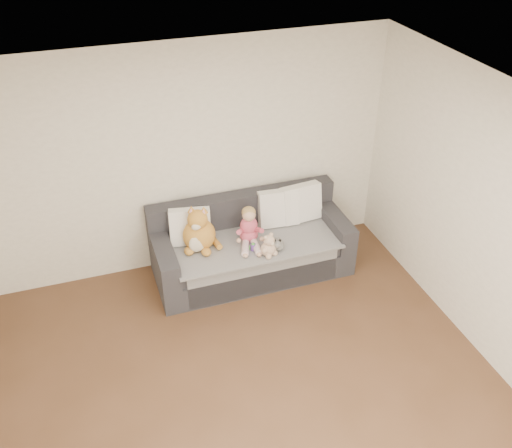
{
  "coord_description": "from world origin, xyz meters",
  "views": [
    {
      "loc": [
        -1.09,
        -2.95,
        4.14
      ],
      "look_at": [
        0.54,
        1.87,
        0.75
      ],
      "focal_mm": 40.0,
      "sensor_mm": 36.0,
      "label": 1
    }
  ],
  "objects_px": {
    "toddler": "(249,229)",
    "teddy_bear": "(269,247)",
    "sippy_cup": "(253,246)",
    "sofa": "(251,247)",
    "plush_cat": "(199,233)"
  },
  "relations": [
    {
      "from": "plush_cat",
      "to": "toddler",
      "type": "bearing_deg",
      "value": 16.17
    },
    {
      "from": "toddler",
      "to": "teddy_bear",
      "type": "xyz_separation_m",
      "value": [
        0.12,
        -0.29,
        -0.07
      ]
    },
    {
      "from": "plush_cat",
      "to": "sippy_cup",
      "type": "xyz_separation_m",
      "value": [
        0.54,
        -0.22,
        -0.15
      ]
    },
    {
      "from": "sofa",
      "to": "toddler",
      "type": "height_order",
      "value": "toddler"
    },
    {
      "from": "sofa",
      "to": "teddy_bear",
      "type": "xyz_separation_m",
      "value": [
        0.07,
        -0.41,
        0.27
      ]
    },
    {
      "from": "teddy_bear",
      "to": "sippy_cup",
      "type": "xyz_separation_m",
      "value": [
        -0.13,
        0.14,
        -0.05
      ]
    },
    {
      "from": "sofa",
      "to": "sippy_cup",
      "type": "xyz_separation_m",
      "value": [
        -0.06,
        -0.27,
        0.22
      ]
    },
    {
      "from": "sofa",
      "to": "toddler",
      "type": "bearing_deg",
      "value": -114.69
    },
    {
      "from": "teddy_bear",
      "to": "sippy_cup",
      "type": "bearing_deg",
      "value": 108.34
    },
    {
      "from": "teddy_bear",
      "to": "toddler",
      "type": "bearing_deg",
      "value": 87.83
    },
    {
      "from": "sippy_cup",
      "to": "plush_cat",
      "type": "bearing_deg",
      "value": 157.41
    },
    {
      "from": "toddler",
      "to": "teddy_bear",
      "type": "height_order",
      "value": "toddler"
    },
    {
      "from": "sofa",
      "to": "plush_cat",
      "type": "bearing_deg",
      "value": -175.58
    },
    {
      "from": "sofa",
      "to": "plush_cat",
      "type": "relative_size",
      "value": 4.03
    },
    {
      "from": "toddler",
      "to": "sippy_cup",
      "type": "xyz_separation_m",
      "value": [
        -0.01,
        -0.16,
        -0.13
      ]
    }
  ]
}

